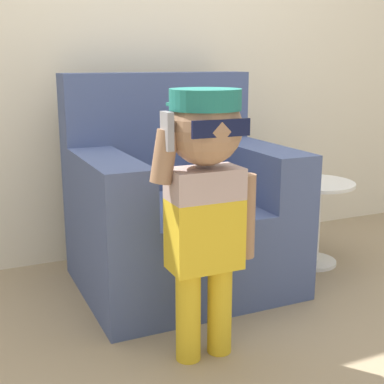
% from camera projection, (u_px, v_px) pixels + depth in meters
% --- Properties ---
extents(ground_plane, '(10.00, 10.00, 0.00)m').
position_uv_depth(ground_plane, '(185.00, 293.00, 2.63)').
color(ground_plane, '#998466').
extents(wall_back, '(10.00, 0.05, 2.60)m').
position_uv_depth(wall_back, '(132.00, 26.00, 2.95)').
color(wall_back, beige).
rests_on(wall_back, ground_plane).
extents(armchair, '(1.00, 0.85, 1.05)m').
position_uv_depth(armchair, '(178.00, 212.00, 2.69)').
color(armchair, '#475684').
rests_on(armchair, ground_plane).
extents(person_child, '(0.42, 0.31, 1.02)m').
position_uv_depth(person_child, '(205.00, 185.00, 1.92)').
color(person_child, gold).
rests_on(person_child, ground_plane).
extents(side_table, '(0.43, 0.43, 0.47)m').
position_uv_depth(side_table, '(314.00, 215.00, 2.95)').
color(side_table, white).
rests_on(side_table, ground_plane).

